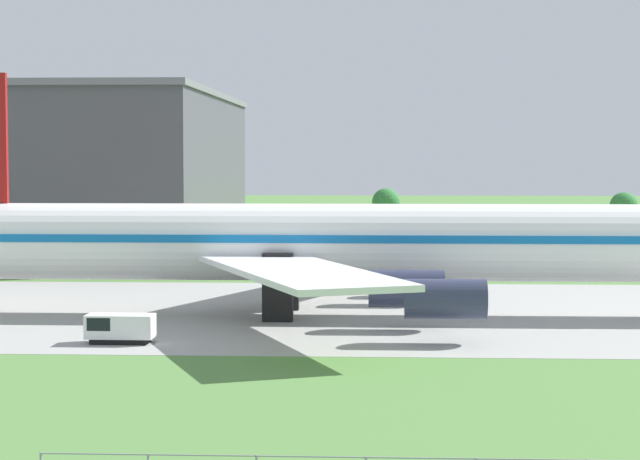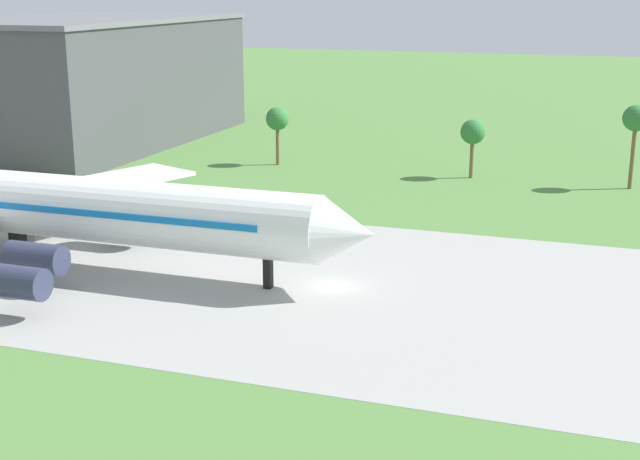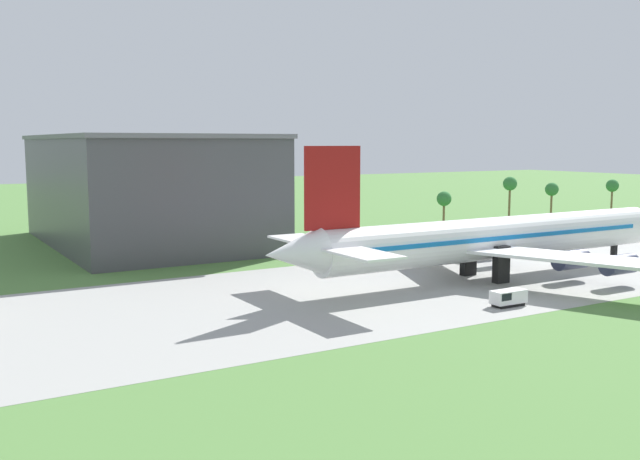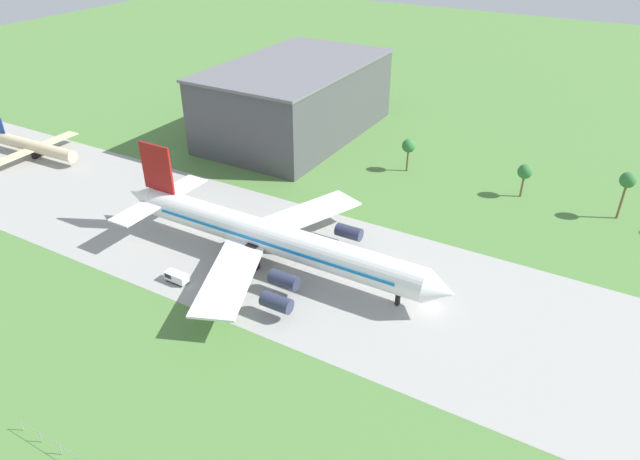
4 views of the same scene
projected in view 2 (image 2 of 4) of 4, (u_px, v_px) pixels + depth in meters
ground_plane at (333, 286)px, 83.26m from camera, size 600.00×600.00×0.00m
taxiway_strip at (333, 286)px, 83.26m from camera, size 320.00×44.00×0.02m
jet_airliner at (11, 202)px, 90.04m from camera, size 76.54×53.10×19.92m
terminal_building at (82, 80)px, 157.59m from camera, size 36.72×61.20×21.83m
palm_tree_row at (608, 132)px, 122.30m from camera, size 96.75×3.60×11.59m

